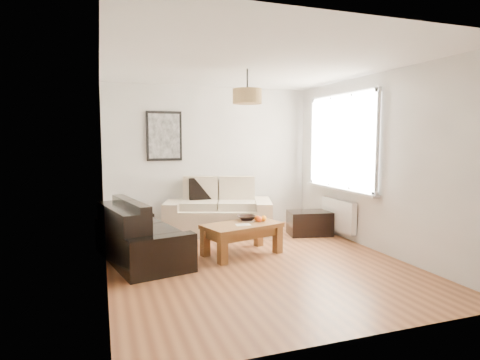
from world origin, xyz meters
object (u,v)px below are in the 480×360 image
object	(u,v)px
ottoman	(310,223)
coffee_table	(242,239)
loveseat_cream	(219,207)
sofa_leather	(142,233)

from	to	relation	value
ottoman	coffee_table	bearing A→B (deg)	-153.87
ottoman	loveseat_cream	bearing A→B (deg)	155.06
coffee_table	sofa_leather	bearing A→B (deg)	171.75
coffee_table	ottoman	xyz separation A→B (m)	(1.50, 0.74, -0.02)
loveseat_cream	coffee_table	bearing A→B (deg)	-73.60
loveseat_cream	sofa_leather	world-z (taller)	loveseat_cream
sofa_leather	ottoman	distance (m)	2.93
sofa_leather	coffee_table	world-z (taller)	sofa_leather
loveseat_cream	coffee_table	distance (m)	1.42
sofa_leather	ottoman	bearing A→B (deg)	-91.91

